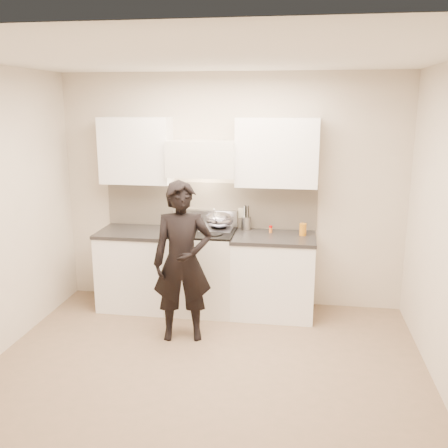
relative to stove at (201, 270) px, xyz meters
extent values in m
plane|color=#866952|center=(0.30, -1.42, -0.47)|extent=(4.00, 4.00, 0.00)
cube|color=beige|center=(0.30, 0.33, 0.88)|extent=(4.00, 0.04, 2.70)
cube|color=beige|center=(0.30, -3.17, 0.88)|extent=(4.00, 0.04, 2.70)
cube|color=silver|center=(0.30, -1.42, 2.22)|extent=(4.00, 3.50, 0.02)
cube|color=beige|center=(0.05, 0.31, 0.71)|extent=(2.50, 0.02, 0.53)
cube|color=#ADADAD|center=(0.00, 0.28, 0.56)|extent=(0.76, 0.08, 0.20)
cube|color=silver|center=(0.00, 0.13, 1.28)|extent=(0.76, 0.40, 0.40)
cylinder|color=#B6B5CE|center=(0.00, -0.05, 1.10)|extent=(0.66, 0.02, 0.02)
cube|color=white|center=(0.83, 0.16, 1.35)|extent=(0.90, 0.33, 0.75)
cube|color=white|center=(-0.78, 0.16, 1.35)|extent=(0.80, 0.33, 0.75)
cube|color=beige|center=(0.43, 0.30, 0.63)|extent=(0.08, 0.01, 0.12)
cube|color=silver|center=(0.00, 0.00, -0.01)|extent=(0.76, 0.65, 0.92)
cube|color=black|center=(0.00, 0.00, 0.46)|extent=(0.76, 0.65, 0.02)
cube|color=silver|center=(0.16, 0.12, 0.47)|extent=(0.36, 0.34, 0.01)
cylinder|color=#B6B5CE|center=(0.00, -0.29, 0.31)|extent=(0.62, 0.02, 0.02)
cylinder|color=black|center=(-0.18, -0.15, 0.48)|extent=(0.18, 0.18, 0.01)
cylinder|color=black|center=(0.18, -0.15, 0.48)|extent=(0.18, 0.18, 0.01)
cylinder|color=black|center=(-0.18, 0.15, 0.48)|extent=(0.18, 0.18, 0.01)
cylinder|color=black|center=(0.18, 0.15, 0.48)|extent=(0.18, 0.18, 0.01)
cube|color=white|center=(0.83, 0.00, -0.03)|extent=(0.90, 0.65, 0.88)
cube|color=black|center=(0.83, 0.00, 0.43)|extent=(0.92, 0.67, 0.04)
cube|color=white|center=(-0.78, 0.00, -0.03)|extent=(0.80, 0.65, 0.88)
cube|color=black|center=(-0.78, 0.00, 0.43)|extent=(0.82, 0.67, 0.04)
ellipsoid|color=#B6B5CE|center=(0.19, 0.14, 0.57)|extent=(0.32, 0.32, 0.18)
torus|color=#B6B5CE|center=(0.19, 0.14, 0.61)|extent=(0.34, 0.34, 0.01)
ellipsoid|color=beige|center=(0.19, 0.14, 0.56)|extent=(0.19, 0.19, 0.08)
cylinder|color=silver|center=(0.15, 0.01, 0.67)|extent=(0.07, 0.24, 0.17)
cylinder|color=#B6B5CE|center=(-0.20, -0.14, 0.56)|extent=(0.23, 0.23, 0.15)
cube|color=#B6B5CE|center=(-0.33, -0.15, 0.61)|extent=(0.05, 0.02, 0.01)
cube|color=#B6B5CE|center=(-0.07, -0.14, 0.61)|extent=(0.05, 0.02, 0.01)
cylinder|color=#ADADAD|center=(0.49, 0.22, 0.52)|extent=(0.11, 0.11, 0.15)
cylinder|color=black|center=(0.51, 0.22, 0.60)|extent=(0.01, 0.01, 0.27)
cylinder|color=silver|center=(0.51, 0.24, 0.60)|extent=(0.01, 0.01, 0.27)
cylinder|color=#ADADAD|center=(0.49, 0.25, 0.60)|extent=(0.01, 0.01, 0.27)
cylinder|color=black|center=(0.47, 0.24, 0.60)|extent=(0.01, 0.01, 0.27)
cylinder|color=#ADADAD|center=(0.46, 0.22, 0.60)|extent=(0.01, 0.01, 0.27)
cylinder|color=silver|center=(0.47, 0.21, 0.60)|extent=(0.01, 0.01, 0.27)
cylinder|color=black|center=(0.49, 0.20, 0.60)|extent=(0.01, 0.01, 0.27)
cylinder|color=#ADADAD|center=(0.51, 0.21, 0.60)|extent=(0.01, 0.01, 0.27)
cylinder|color=orange|center=(0.78, 0.13, 0.48)|extent=(0.03, 0.03, 0.06)
cylinder|color=#BF0001|center=(0.78, 0.13, 0.52)|extent=(0.04, 0.04, 0.02)
cylinder|color=#C17216|center=(1.14, 0.06, 0.51)|extent=(0.08, 0.08, 0.14)
imported|color=black|center=(-0.04, -0.75, 0.34)|extent=(0.66, 0.50, 1.63)
camera|label=1|loc=(1.08, -5.38, 1.88)|focal=40.00mm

